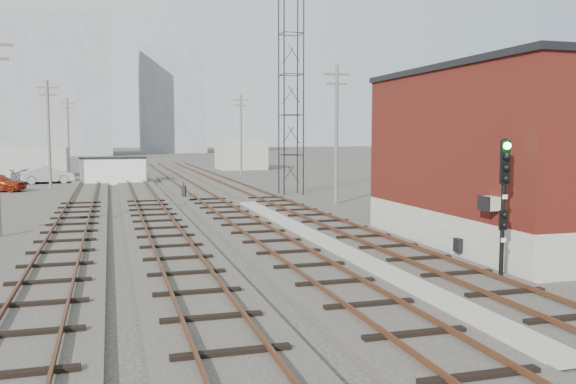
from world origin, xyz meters
name	(u,v)px	position (x,y,z in m)	size (l,w,h in m)	color
ground	(181,175)	(0.00, 60.00, 0.00)	(320.00, 320.00, 0.00)	#282621
track_right	(241,189)	(2.50, 39.00, 0.11)	(3.20, 90.00, 0.39)	#332D28
track_mid_right	(192,191)	(-1.50, 39.00, 0.11)	(3.20, 90.00, 0.39)	#332D28
track_mid_left	(140,192)	(-5.50, 39.00, 0.11)	(3.20, 90.00, 0.39)	#332D28
track_left	(86,193)	(-9.50, 39.00, 0.11)	(3.20, 90.00, 0.39)	#332D28
platform_curb	(320,242)	(0.50, 14.00, 0.13)	(0.90, 28.00, 0.26)	gray
brick_building	(500,156)	(7.50, 12.00, 3.63)	(6.54, 12.20, 7.22)	gray
lattice_tower	(291,95)	(5.50, 35.00, 7.50)	(1.60, 1.60, 15.00)	black
utility_pole_left_b	(49,131)	(-12.50, 45.00, 4.80)	(1.80, 0.24, 9.00)	#595147
utility_pole_left_c	(68,133)	(-12.50, 70.00, 4.80)	(1.80, 0.24, 9.00)	#595147
utility_pole_right_a	(336,130)	(6.50, 28.00, 4.80)	(1.80, 0.24, 9.00)	#595147
utility_pole_right_b	(241,132)	(6.50, 58.00, 4.80)	(1.80, 0.24, 9.00)	#595147
apartment_left	(59,87)	(-18.00, 135.00, 15.00)	(22.00, 14.00, 30.00)	gray
apartment_right	(172,102)	(8.00, 150.00, 13.00)	(16.00, 12.00, 26.00)	gray
shed_left	(28,163)	(-16.00, 60.00, 1.60)	(8.00, 5.00, 3.20)	gray
shed_right	(241,154)	(9.00, 70.00, 2.00)	(6.00, 6.00, 4.00)	gray
signal_mast	(504,197)	(3.70, 6.44, 2.63)	(0.40, 0.42, 4.39)	gray
switch_stand	(184,192)	(-2.77, 33.49, 0.55)	(0.35, 0.35, 1.16)	black
site_trailer	(113,170)	(-7.44, 48.93, 1.26)	(6.04, 2.87, 2.49)	silver
car_silver	(47,175)	(-13.31, 51.39, 0.78)	(1.66, 4.76, 1.57)	#A3A6AB
car_grey	(38,176)	(-14.19, 51.69, 0.69)	(1.93, 4.76, 1.38)	slate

